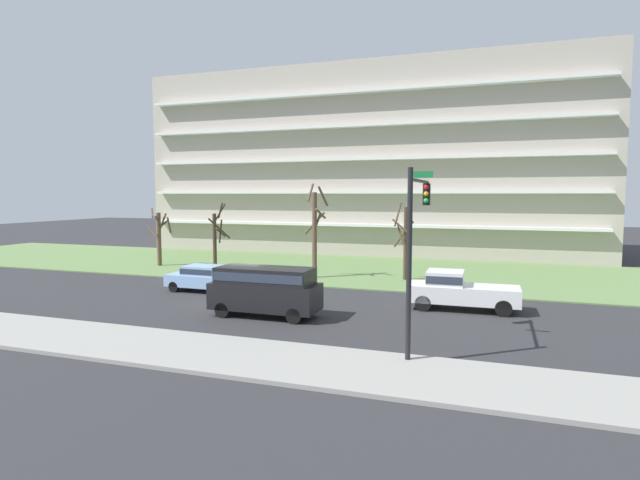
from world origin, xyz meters
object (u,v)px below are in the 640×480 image
(van_black_center_left, at_px, (265,288))
(tree_right, at_px, (405,239))
(sedan_blue_near_left, at_px, (203,277))
(traffic_signal_mast, at_px, (416,230))
(tree_far_left, at_px, (160,235))
(pickup_white_center_right, at_px, (458,290))
(tree_center, at_px, (315,230))
(tree_left, at_px, (216,238))

(van_black_center_left, bearing_deg, tree_right, 69.34)
(tree_right, distance_m, sedan_blue_near_left, 13.40)
(sedan_blue_near_left, bearing_deg, traffic_signal_mast, 151.87)
(traffic_signal_mast, bearing_deg, tree_far_left, 145.38)
(sedan_blue_near_left, height_order, pickup_white_center_right, pickup_white_center_right)
(tree_center, height_order, van_black_center_left, tree_center)
(tree_left, xyz_separation_m, traffic_signal_mast, (16.79, -14.31, 1.91))
(tree_far_left, height_order, tree_right, tree_right)
(tree_right, height_order, van_black_center_left, tree_right)
(pickup_white_center_right, bearing_deg, tree_center, -34.58)
(tree_center, bearing_deg, tree_left, 179.88)
(tree_right, relative_size, sedan_blue_near_left, 1.19)
(tree_far_left, height_order, sedan_blue_near_left, tree_far_left)
(tree_center, bearing_deg, tree_right, 10.56)
(sedan_blue_near_left, bearing_deg, tree_right, -143.20)
(tree_far_left, relative_size, tree_left, 0.91)
(tree_right, relative_size, van_black_center_left, 1.01)
(tree_center, height_order, sedan_blue_near_left, tree_center)
(sedan_blue_near_left, bearing_deg, tree_left, -64.68)
(tree_left, bearing_deg, pickup_white_center_right, -20.52)
(tree_center, xyz_separation_m, van_black_center_left, (1.46, -11.16, -1.95))
(tree_left, height_order, tree_right, tree_right)
(tree_left, xyz_separation_m, pickup_white_center_right, (17.84, -6.68, -1.61))
(tree_right, bearing_deg, pickup_white_center_right, -62.38)
(sedan_blue_near_left, xyz_separation_m, pickup_white_center_right, (14.81, -0.00, 0.14))
(tree_right, xyz_separation_m, van_black_center_left, (-4.54, -12.27, -1.40))
(tree_center, distance_m, tree_right, 6.12)
(tree_left, bearing_deg, sedan_blue_near_left, -65.57)
(sedan_blue_near_left, distance_m, traffic_signal_mast, 16.16)
(tree_left, distance_m, tree_center, 7.81)
(tree_left, height_order, pickup_white_center_right, tree_left)
(tree_center, xyz_separation_m, pickup_white_center_right, (10.06, -6.66, -2.33))
(tree_right, bearing_deg, tree_far_left, 178.89)
(tree_center, bearing_deg, traffic_signal_mast, -57.76)
(van_black_center_left, height_order, traffic_signal_mast, traffic_signal_mast)
(sedan_blue_near_left, height_order, traffic_signal_mast, traffic_signal_mast)
(tree_far_left, distance_m, tree_center, 13.96)
(traffic_signal_mast, bearing_deg, pickup_white_center_right, 82.17)
(tree_left, relative_size, sedan_blue_near_left, 1.18)
(traffic_signal_mast, bearing_deg, van_black_center_left, 157.47)
(sedan_blue_near_left, xyz_separation_m, traffic_signal_mast, (13.76, -7.63, 3.66))
(tree_center, bearing_deg, sedan_blue_near_left, -125.48)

